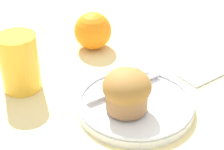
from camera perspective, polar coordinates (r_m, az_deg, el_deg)
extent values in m
plane|color=beige|center=(0.71, 4.33, -4.32)|extent=(3.00, 3.00, 0.00)
cylinder|color=white|center=(0.69, 3.58, -4.65)|extent=(0.21, 0.21, 0.01)
torus|color=white|center=(0.68, 3.61, -3.98)|extent=(0.21, 0.21, 0.01)
cylinder|color=#9E7047|center=(0.65, 2.25, -3.65)|extent=(0.07, 0.07, 0.04)
ellipsoid|color=olive|center=(0.64, 2.30, -1.74)|extent=(0.08, 0.08, 0.06)
cylinder|color=silver|center=(0.72, 3.20, -0.45)|extent=(0.04, 0.04, 0.02)
cylinder|color=beige|center=(0.72, 3.22, 0.16)|extent=(0.04, 0.04, 0.00)
sphere|color=#B7192D|center=(0.69, 0.25, -2.60)|extent=(0.02, 0.02, 0.02)
sphere|color=#B7192D|center=(0.69, 1.28, -2.17)|extent=(0.02, 0.02, 0.02)
cube|color=#B7B7BC|center=(0.71, 1.89, -1.77)|extent=(0.17, 0.02, 0.00)
sphere|color=orange|center=(0.87, -2.94, 6.75)|extent=(0.09, 0.09, 0.09)
cylinder|color=gold|center=(0.74, -13.92, 1.83)|extent=(0.07, 0.07, 0.11)
cube|color=#B2BCCC|center=(0.81, 13.61, 0.43)|extent=(0.10, 0.06, 0.01)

